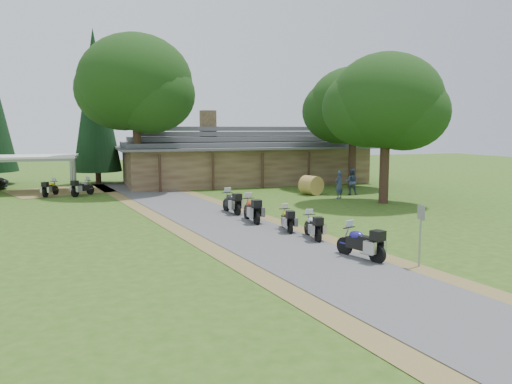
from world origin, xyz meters
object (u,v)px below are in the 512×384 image
object	(u,v)px
motorcycle_carport_b	(83,187)
hay_bale	(311,185)
motorcycle_row_b	(313,225)
motorcycle_carport_a	(50,188)
motorcycle_row_d	(252,208)
carport	(33,174)
lodge	(245,154)
motorcycle_row_e	(232,201)
motorcycle_row_c	(287,218)
motorcycle_row_a	(361,241)

from	to	relation	value
motorcycle_carport_b	hay_bale	bearing A→B (deg)	-63.75
motorcycle_row_b	motorcycle_carport_a	size ratio (longest dim) A/B	0.99
motorcycle_row_d	motorcycle_carport_b	distance (m)	15.47
carport	lodge	bearing A→B (deg)	7.25
motorcycle_row_e	hay_bale	size ratio (longest dim) A/B	1.47
motorcycle_row_c	motorcycle_carport_a	bearing A→B (deg)	43.58
motorcycle_row_a	motorcycle_row_d	bearing A→B (deg)	-8.45
motorcycle_row_b	carport	bearing A→B (deg)	38.08
motorcycle_row_b	motorcycle_row_d	xyz separation A→B (m)	(-1.22, 4.49, 0.10)
motorcycle_row_a	motorcycle_row_e	xyz separation A→B (m)	(-1.63, 10.83, 0.02)
lodge	carport	bearing A→B (deg)	-175.54
motorcycle_row_c	motorcycle_row_e	bearing A→B (deg)	21.05
motorcycle_row_a	motorcycle_row_b	xyz separation A→B (m)	(-0.18, 3.56, -0.06)
motorcycle_row_a	hay_bale	distance (m)	17.56
motorcycle_row_a	motorcycle_row_d	size ratio (longest dim) A/B	0.94
motorcycle_row_b	motorcycle_carport_a	world-z (taller)	motorcycle_carport_a
carport	motorcycle_row_b	world-z (taller)	carport
motorcycle_carport_a	hay_bale	distance (m)	18.20
motorcycle_row_a	motorcycle_carport_a	distance (m)	24.68
motorcycle_row_c	hay_bale	size ratio (longest dim) A/B	1.27
motorcycle_row_c	lodge	bearing A→B (deg)	-2.76
lodge	motorcycle_row_a	size ratio (longest dim) A/B	11.13
motorcycle_row_a	motorcycle_row_d	world-z (taller)	motorcycle_row_d
motorcycle_row_b	lodge	bearing A→B (deg)	-3.59
lodge	motorcycle_row_d	bearing A→B (deg)	-106.91
carport	motorcycle_row_c	bearing A→B (deg)	-54.58
motorcycle_row_c	motorcycle_carport_a	distance (m)	19.68
motorcycle_row_b	motorcycle_row_c	distance (m)	1.94
carport	motorcycle_row_c	xyz separation A→B (m)	(12.23, -19.09, -0.76)
motorcycle_row_a	motorcycle_row_c	world-z (taller)	motorcycle_row_a
hay_bale	motorcycle_row_b	bearing A→B (deg)	-115.21
motorcycle_row_e	lodge	bearing A→B (deg)	-26.98
motorcycle_row_b	motorcycle_row_c	xyz separation A→B (m)	(-0.40, 1.90, -0.01)
lodge	motorcycle_row_e	size ratio (longest dim) A/B	10.76
lodge	hay_bale	distance (m)	9.69
motorcycle_carport_b	hay_bale	world-z (taller)	hay_bale
motorcycle_row_a	motorcycle_carport_a	xyz separation A→B (m)	(-11.49, 21.84, -0.06)
lodge	carport	xyz separation A→B (m)	(-16.81, -1.31, -1.10)
carport	hay_bale	bearing A→B (deg)	-20.39
motorcycle_row_b	motorcycle_row_a	bearing A→B (deg)	-170.05
motorcycle_row_d	motorcycle_row_e	world-z (taller)	motorcycle_row_d
motorcycle_row_c	motorcycle_carport_b	size ratio (longest dim) A/B	0.92
lodge	motorcycle_row_e	distance (m)	16.16
motorcycle_row_e	motorcycle_carport_a	distance (m)	14.78
motorcycle_carport_b	motorcycle_carport_a	bearing A→B (deg)	119.74
motorcycle_carport_a	hay_bale	xyz separation A→B (m)	(17.41, -5.30, 0.08)
lodge	hay_bale	xyz separation A→B (m)	(1.91, -9.33, -1.77)
motorcycle_row_d	motorcycle_row_e	distance (m)	2.78
hay_bale	motorcycle_carport_a	bearing A→B (deg)	163.06
lodge	motorcycle_row_d	size ratio (longest dim) A/B	10.50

